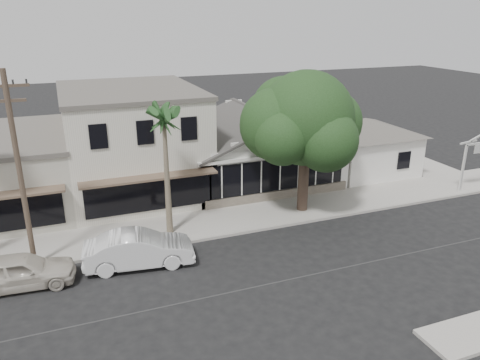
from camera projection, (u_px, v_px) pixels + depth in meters
name	position (u px, v px, depth m)	size (l,w,h in m)	color
ground	(259.00, 286.00, 20.07)	(140.00, 140.00, 0.00)	black
sidewalk_north	(58.00, 247.00, 23.24)	(90.00, 3.50, 0.15)	#9E9991
corner_shop	(254.00, 145.00, 31.84)	(10.40, 8.60, 5.10)	white
side_cottage	(363.00, 152.00, 34.16)	(6.00, 6.00, 3.00)	white
row_building_near	(133.00, 143.00, 29.80)	(8.00, 10.00, 6.50)	silver
utility_pole	(19.00, 169.00, 19.95)	(1.80, 0.24, 9.00)	brown
car_0	(21.00, 271.00, 19.80)	(1.78, 4.43, 1.51)	beige
car_1	(139.00, 249.00, 21.48)	(1.74, 4.98, 1.64)	white
shade_tree	(303.00, 120.00, 26.01)	(7.43, 6.71, 8.24)	#4B392D
palm_east	(164.00, 118.00, 22.63)	(2.41, 2.41, 7.34)	#726651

